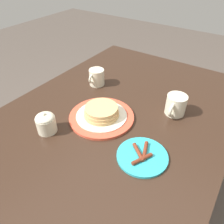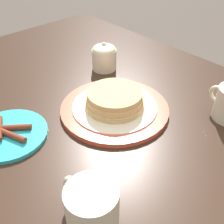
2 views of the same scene
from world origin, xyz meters
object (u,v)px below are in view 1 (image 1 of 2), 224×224
Objects in this scene: coffee_mug at (176,105)px; sugar_bowl at (46,123)px; side_plate_bacon at (142,156)px; creamer_pitcher at (97,77)px; pancake_plate at (101,114)px.

sugar_bowl is at bearing -43.67° from coffee_mug.
side_plate_bacon is at bearing 0.38° from coffee_mug.
creamer_pitcher is at bearing -171.86° from sugar_bowl.
pancake_plate is 2.37× the size of creamer_pitcher.
creamer_pitcher is 1.30× the size of sugar_bowl.
creamer_pitcher is at bearing -138.78° from pancake_plate.
creamer_pitcher is (-0.22, -0.19, 0.03)m from pancake_plate.
sugar_bowl reaches higher than coffee_mug.
creamer_pitcher is 0.42m from sugar_bowl.
coffee_mug is (-0.21, 0.25, 0.03)m from pancake_plate.
pancake_plate is 0.24m from sugar_bowl.
side_plate_bacon is 2.00× the size of sugar_bowl.
coffee_mug is 1.01× the size of creamer_pitcher.
pancake_plate is 0.30m from creamer_pitcher.
coffee_mug is 0.56m from sugar_bowl.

